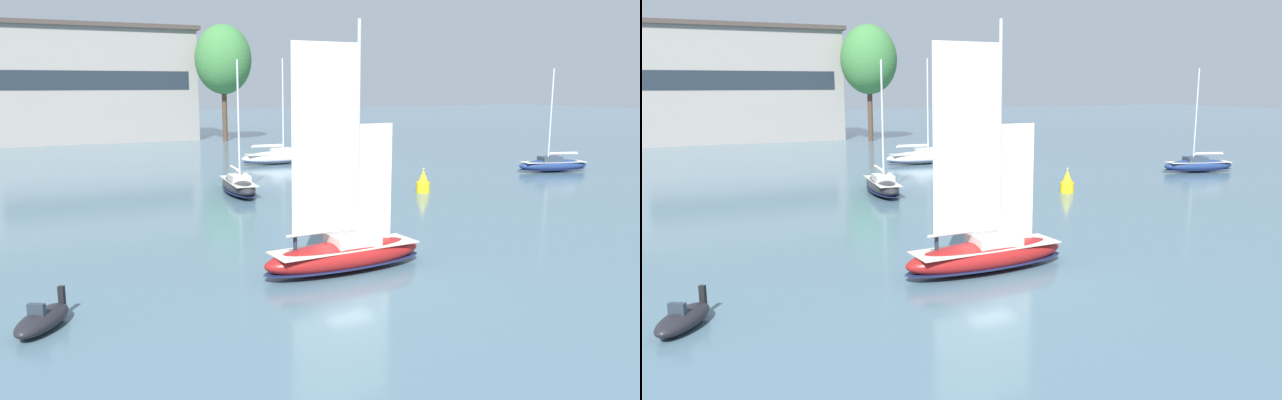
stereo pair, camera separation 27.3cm
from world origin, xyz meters
TOP-DOWN VIEW (x-y plane):
  - ground_plane at (0.00, 0.00)m, footprint 400.00×400.00m
  - waterfront_building at (-3.40, 83.63)m, footprint 33.68×13.44m
  - tree_shore_left at (16.33, 74.26)m, footprint 9.30×9.30m
  - sailboat_main at (0.01, 0.00)m, footprint 9.34×3.17m
  - sailboat_moored_near_marina at (2.18, 24.20)m, footprint 3.13×8.56m
  - sailboat_moored_far_slip at (37.76, 22.73)m, footprint 8.40×4.18m
  - sailboat_moored_outer_mooring at (13.05, 42.08)m, footprint 9.16×2.96m
  - motor_tender at (-14.45, -1.98)m, footprint 2.85×3.51m
  - channel_buoy at (17.15, 17.70)m, footprint 1.23×1.23m

SIDE VIEW (x-z plane):
  - ground_plane at x=0.00m, z-range 0.00..0.00m
  - motor_tender at x=-14.45m, z-range -0.22..1.05m
  - sailboat_moored_far_slip at x=37.76m, z-range -4.81..6.32m
  - sailboat_moored_near_marina at x=2.18m, z-range -4.97..6.54m
  - sailboat_moored_outer_mooring at x=13.05m, z-range -5.38..7.07m
  - channel_buoy at x=17.15m, z-range -0.22..1.99m
  - sailboat_main at x=0.01m, z-range -5.31..7.33m
  - waterfront_building at x=-3.40m, z-range 0.05..19.01m
  - tree_shore_left at x=16.33m, z-range 3.83..22.96m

